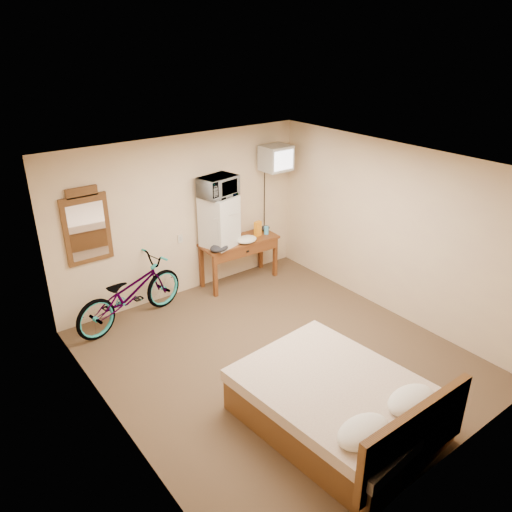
% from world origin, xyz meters
% --- Properties ---
extents(room, '(4.60, 4.64, 2.50)m').
position_xyz_m(room, '(-0.00, 0.00, 1.25)').
color(room, '#443122').
rests_on(room, ground).
extents(desk, '(1.33, 0.56, 0.75)m').
position_xyz_m(desk, '(0.85, 2.00, 0.63)').
color(desk, brown).
rests_on(desk, floor).
extents(mini_fridge, '(0.60, 0.59, 0.80)m').
position_xyz_m(mini_fridge, '(0.50, 2.06, 1.15)').
color(mini_fridge, silver).
rests_on(mini_fridge, desk).
extents(microwave, '(0.64, 0.49, 0.31)m').
position_xyz_m(microwave, '(0.50, 2.06, 1.71)').
color(microwave, silver).
rests_on(microwave, mini_fridge).
extents(snack_bag, '(0.14, 0.10, 0.25)m').
position_xyz_m(snack_bag, '(1.21, 2.00, 0.87)').
color(snack_bag, orange).
rests_on(snack_bag, desk).
extents(blue_cup, '(0.08, 0.08, 0.13)m').
position_xyz_m(blue_cup, '(1.36, 1.97, 0.82)').
color(blue_cup, '#47B2F2').
rests_on(blue_cup, desk).
extents(cloth_cream, '(0.35, 0.27, 0.11)m').
position_xyz_m(cloth_cream, '(0.89, 1.87, 0.80)').
color(cloth_cream, beige).
rests_on(cloth_cream, desk).
extents(cloth_dark_a, '(0.30, 0.22, 0.11)m').
position_xyz_m(cloth_dark_a, '(0.35, 1.85, 0.81)').
color(cloth_dark_a, black).
rests_on(cloth_dark_a, desk).
extents(cloth_dark_b, '(0.18, 0.15, 0.08)m').
position_xyz_m(cloth_dark_b, '(1.45, 2.12, 0.79)').
color(cloth_dark_b, black).
rests_on(cloth_dark_b, desk).
extents(crt_television, '(0.46, 0.57, 0.40)m').
position_xyz_m(crt_television, '(1.59, 2.02, 1.99)').
color(crt_television, black).
rests_on(crt_television, room).
extents(wall_mirror, '(0.63, 0.04, 1.07)m').
position_xyz_m(wall_mirror, '(-1.48, 2.27, 1.45)').
color(wall_mirror, brown).
rests_on(wall_mirror, room).
extents(bicycle, '(1.85, 0.98, 0.93)m').
position_xyz_m(bicycle, '(-1.12, 1.95, 0.46)').
color(bicycle, black).
rests_on(bicycle, floor).
extents(bed, '(1.68, 2.13, 0.90)m').
position_xyz_m(bed, '(-0.26, -1.37, 0.29)').
color(bed, brown).
rests_on(bed, floor).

